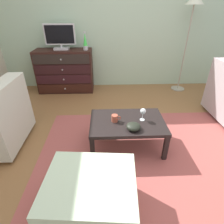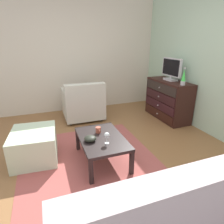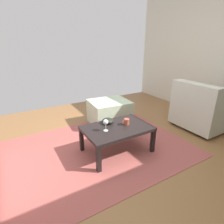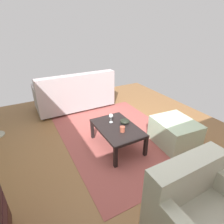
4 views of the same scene
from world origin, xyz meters
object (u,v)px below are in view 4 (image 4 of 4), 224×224
Objects in this scene: armchair at (204,221)px; ottoman at (175,132)px; coffee_table at (117,129)px; wine_glass at (111,116)px; bowl_decorative at (125,121)px; couch_large at (75,95)px; mug at (122,129)px.

ottoman is (1.29, -1.00, -0.14)m from armchair.
coffee_table is 5.69× the size of wine_glass.
bowl_decorative is at bearing -9.07° from armchair.
ottoman is at bearing -37.69° from armchair.
armchair reaches higher than wine_glass.
couch_large is 2.11× the size of armchair.
armchair is (-1.86, 0.09, -0.14)m from wine_glass.
ottoman is at bearing -122.28° from wine_glass.
mug is 0.26m from bowl_decorative.
bowl_decorative reaches higher than coffee_table.
armchair reaches higher than bowl_decorative.
bowl_decorative is 0.23× the size of ottoman.
coffee_table is at bearing -175.06° from wine_glass.
wine_glass is 1.11m from ottoman.
wine_glass is 1.38× the size of mug.
mug is 0.07× the size of couch_large.
couch_large is 2.42m from ottoman.
couch_large is at bearing 0.24° from armchair.
wine_glass is at bearing 4.94° from coffee_table.
armchair is (-1.68, 0.10, 0.02)m from coffee_table.
couch_large is (1.75, 0.29, -0.08)m from bowl_decorative.
wine_glass is 0.19× the size of armchair.
bowl_decorative is 0.20× the size of armchair.
coffee_table is 1.28× the size of ottoman.
coffee_table is at bearing 105.08° from bowl_decorative.
wine_glass reaches higher than bowl_decorative.
bowl_decorative is 1.75m from armchair.
couch_large is 2.50× the size of ottoman.
armchair is 1.63m from ottoman.
ottoman is (-0.39, -0.89, -0.11)m from coffee_table.
ottoman is at bearing -113.68° from coffee_table.
bowl_decorative is 0.86m from ottoman.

